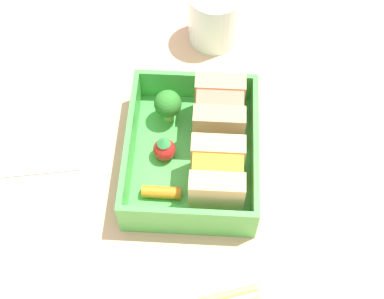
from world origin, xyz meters
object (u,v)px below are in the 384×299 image
(sandwich_left, at_px, (219,113))
(sandwich_center_left, at_px, (217,176))
(strawberry_far_left, at_px, (164,152))
(carrot_stick_far_left, at_px, (161,192))
(drinking_glass, at_px, (215,17))
(folded_napkin, at_px, (42,128))
(broccoli_floret, at_px, (168,105))

(sandwich_left, distance_m, sandwich_center_left, 0.08)
(strawberry_far_left, height_order, carrot_stick_far_left, strawberry_far_left)
(sandwich_center_left, height_order, drinking_glass, same)
(sandwich_left, bearing_deg, folded_napkin, -88.87)
(sandwich_left, distance_m, folded_napkin, 0.21)
(sandwich_left, distance_m, drinking_glass, 0.15)
(broccoli_floret, relative_size, carrot_stick_far_left, 1.05)
(broccoli_floret, distance_m, drinking_glass, 0.15)
(broccoli_floret, bearing_deg, folded_napkin, -84.12)
(sandwich_center_left, relative_size, strawberry_far_left, 2.09)
(broccoli_floret, xyz_separation_m, folded_napkin, (0.02, -0.15, -0.04))
(folded_napkin, bearing_deg, carrot_stick_far_left, 60.32)
(sandwich_left, relative_size, drinking_glass, 0.90)
(sandwich_center_left, distance_m, carrot_stick_far_left, 0.06)
(sandwich_left, height_order, broccoli_floret, sandwich_left)
(sandwich_left, xyz_separation_m, drinking_glass, (-0.15, -0.01, -0.01))
(broccoli_floret, bearing_deg, sandwich_left, 78.95)
(sandwich_left, bearing_deg, drinking_glass, -176.39)
(sandwich_center_left, relative_size, drinking_glass, 0.90)
(drinking_glass, bearing_deg, carrot_stick_far_left, -11.24)
(drinking_glass, bearing_deg, folded_napkin, -51.64)
(carrot_stick_far_left, bearing_deg, sandwich_center_left, 99.86)
(strawberry_far_left, xyz_separation_m, folded_napkin, (-0.04, -0.15, -0.02))
(drinking_glass, relative_size, folded_napkin, 0.59)
(strawberry_far_left, bearing_deg, carrot_stick_far_left, 0.85)
(sandwich_center_left, xyz_separation_m, broccoli_floret, (-0.09, -0.06, -0.00))
(broccoli_floret, bearing_deg, strawberry_far_left, -0.52)
(sandwich_left, relative_size, sandwich_center_left, 1.00)
(carrot_stick_far_left, height_order, drinking_glass, drinking_glass)
(sandwich_center_left, distance_m, strawberry_far_left, 0.07)
(broccoli_floret, height_order, drinking_glass, drinking_glass)
(sandwich_left, bearing_deg, strawberry_far_left, -53.35)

